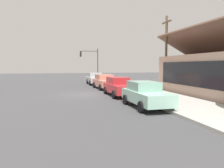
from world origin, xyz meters
TOP-DOWN VIEW (x-y plane):
  - ground_plane at (0.00, 0.00)m, footprint 120.00×120.00m
  - sidewalk_curb at (0.00, 5.60)m, footprint 60.00×4.20m
  - car_silver at (-10.69, 2.62)m, footprint 4.81×2.08m
  - car_coral at (-4.61, 2.74)m, footprint 4.95×2.29m
  - car_cherry at (1.35, 2.71)m, footprint 4.90×2.01m
  - car_seafoam at (6.89, 2.90)m, footprint 4.53×2.02m
  - traffic_light_main at (-14.14, 2.54)m, footprint 0.37×2.79m
  - utility_pole_wooden at (-0.79, 8.20)m, footprint 1.80×0.24m
  - fire_hydrant_red at (1.59, 4.20)m, footprint 0.22×0.22m

SIDE VIEW (x-z plane):
  - ground_plane at x=0.00m, z-range 0.00..0.00m
  - sidewalk_curb at x=0.00m, z-range 0.00..0.16m
  - fire_hydrant_red at x=1.59m, z-range 0.14..0.85m
  - car_seafoam at x=6.89m, z-range 0.02..1.61m
  - car_cherry at x=1.35m, z-range 0.02..1.61m
  - car_silver at x=-10.69m, z-range 0.02..1.61m
  - car_coral at x=-4.61m, z-range 0.02..1.61m
  - traffic_light_main at x=-14.14m, z-range 0.89..6.09m
  - utility_pole_wooden at x=-0.79m, z-range 0.18..7.68m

